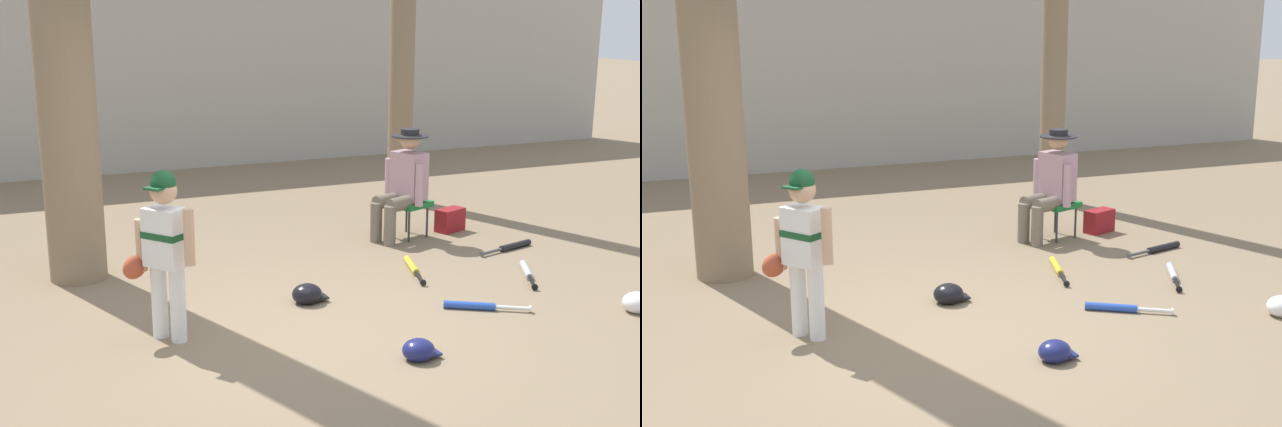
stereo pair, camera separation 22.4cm
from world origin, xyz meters
TOP-DOWN VIEW (x-y plane):
  - ground_plane at (0.00, 0.00)m, footprint 60.00×60.00m
  - concrete_back_wall at (0.00, 7.32)m, footprint 18.00×0.36m
  - young_ballplayer at (-1.02, 0.39)m, footprint 0.52×0.50m
  - folding_stool at (2.07, 2.21)m, footprint 0.51×0.51m
  - seated_spectator at (1.98, 2.18)m, footprint 0.68×0.54m
  - handbag_beside_stool at (2.64, 2.24)m, footprint 0.38×0.28m
  - bat_blue_youth at (1.48, -0.01)m, footprint 0.64×0.44m
  - bat_yellow_trainer at (1.52, 1.13)m, footprint 0.29×0.74m
  - bat_black_composite at (2.83, 1.34)m, footprint 0.74×0.24m
  - bat_aluminum_silver at (2.45, 0.58)m, footprint 0.40×0.66m
  - batting_helmet_navy at (0.54, -0.69)m, footprint 0.28×0.22m
  - batting_helmet_black at (0.25, 0.71)m, footprint 0.31×0.24m

SIDE VIEW (x-z plane):
  - ground_plane at x=0.00m, z-range 0.00..0.00m
  - bat_black_composite at x=2.83m, z-range 0.00..0.07m
  - bat_blue_youth at x=1.48m, z-range 0.00..0.07m
  - bat_yellow_trainer at x=1.52m, z-range 0.00..0.07m
  - bat_aluminum_silver at x=2.45m, z-range 0.00..0.07m
  - batting_helmet_navy at x=0.54m, z-range -0.01..0.15m
  - batting_helmet_black at x=0.25m, z-range -0.01..0.17m
  - handbag_beside_stool at x=2.64m, z-range 0.00..0.26m
  - folding_stool at x=2.07m, z-range 0.16..0.57m
  - seated_spectator at x=1.98m, z-range 0.04..1.24m
  - young_ballplayer at x=-1.02m, z-range 0.09..1.40m
  - concrete_back_wall at x=0.00m, z-range 0.00..3.14m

